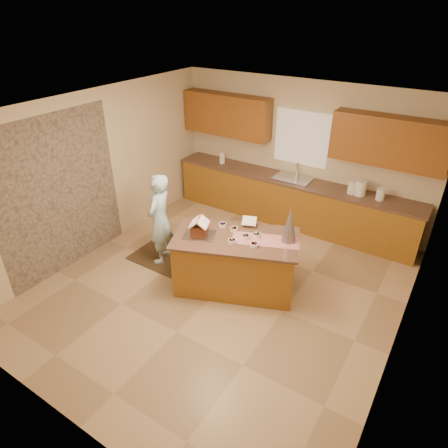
# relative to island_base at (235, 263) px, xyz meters

# --- Properties ---
(floor) EXTENTS (5.50, 5.50, 0.00)m
(floor) POSITION_rel_island_base_xyz_m (-0.15, -0.13, -0.42)
(floor) COLOR tan
(floor) RESTS_ON ground
(ceiling) EXTENTS (5.50, 5.50, 0.00)m
(ceiling) POSITION_rel_island_base_xyz_m (-0.15, -0.13, 2.28)
(ceiling) COLOR silver
(ceiling) RESTS_ON floor
(wall_back) EXTENTS (5.50, 5.50, 0.00)m
(wall_back) POSITION_rel_island_base_xyz_m (-0.15, 2.62, 0.93)
(wall_back) COLOR beige
(wall_back) RESTS_ON floor
(wall_front) EXTENTS (5.50, 5.50, 0.00)m
(wall_front) POSITION_rel_island_base_xyz_m (-0.15, -2.88, 0.93)
(wall_front) COLOR beige
(wall_front) RESTS_ON floor
(wall_left) EXTENTS (5.50, 5.50, 0.00)m
(wall_left) POSITION_rel_island_base_xyz_m (-2.65, -0.13, 0.93)
(wall_left) COLOR beige
(wall_left) RESTS_ON floor
(wall_right) EXTENTS (5.50, 5.50, 0.00)m
(wall_right) POSITION_rel_island_base_xyz_m (2.35, -0.13, 0.93)
(wall_right) COLOR beige
(wall_right) RESTS_ON floor
(stone_accent) EXTENTS (0.00, 2.50, 2.50)m
(stone_accent) POSITION_rel_island_base_xyz_m (-2.63, -0.93, 0.83)
(stone_accent) COLOR gray
(stone_accent) RESTS_ON wall_left
(window_curtain) EXTENTS (1.05, 0.03, 1.00)m
(window_curtain) POSITION_rel_island_base_xyz_m (-0.15, 2.59, 1.23)
(window_curtain) COLOR white
(window_curtain) RESTS_ON wall_back
(back_counter_base) EXTENTS (4.80, 0.60, 0.88)m
(back_counter_base) POSITION_rel_island_base_xyz_m (-0.15, 2.32, 0.02)
(back_counter_base) COLOR #925F1E
(back_counter_base) RESTS_ON floor
(back_counter_top) EXTENTS (4.85, 0.63, 0.04)m
(back_counter_top) POSITION_rel_island_base_xyz_m (-0.15, 2.32, 0.48)
(back_counter_top) COLOR brown
(back_counter_top) RESTS_ON back_counter_base
(upper_cabinet_left) EXTENTS (1.85, 0.35, 0.80)m
(upper_cabinet_left) POSITION_rel_island_base_xyz_m (-1.70, 2.44, 1.48)
(upper_cabinet_left) COLOR brown
(upper_cabinet_left) RESTS_ON wall_back
(upper_cabinet_right) EXTENTS (1.85, 0.35, 0.80)m
(upper_cabinet_right) POSITION_rel_island_base_xyz_m (1.40, 2.44, 1.48)
(upper_cabinet_right) COLOR brown
(upper_cabinet_right) RESTS_ON wall_back
(sink) EXTENTS (0.70, 0.45, 0.12)m
(sink) POSITION_rel_island_base_xyz_m (-0.15, 2.32, 0.47)
(sink) COLOR silver
(sink) RESTS_ON back_counter_top
(faucet) EXTENTS (0.03, 0.03, 0.28)m
(faucet) POSITION_rel_island_base_xyz_m (-0.15, 2.50, 0.64)
(faucet) COLOR silver
(faucet) RESTS_ON back_counter_top
(island_base) EXTENTS (1.93, 1.45, 0.85)m
(island_base) POSITION_rel_island_base_xyz_m (0.00, 0.00, 0.00)
(island_base) COLOR #925F1E
(island_base) RESTS_ON floor
(island_top) EXTENTS (2.03, 1.55, 0.04)m
(island_top) POSITION_rel_island_base_xyz_m (0.00, 0.00, 0.44)
(island_top) COLOR brown
(island_top) RESTS_ON island_base
(table_runner) EXTENTS (1.02, 0.68, 0.01)m
(table_runner) POSITION_rel_island_base_xyz_m (0.40, 0.16, 0.47)
(table_runner) COLOR #AF0C1B
(table_runner) RESTS_ON island_top
(baking_tray) EXTENTS (0.53, 0.47, 0.02)m
(baking_tray) POSITION_rel_island_base_xyz_m (-0.47, -0.24, 0.47)
(baking_tray) COLOR silver
(baking_tray) RESTS_ON island_top
(cookbook) EXTENTS (0.26, 0.23, 0.09)m
(cookbook) POSITION_rel_island_base_xyz_m (-0.00, 0.39, 0.55)
(cookbook) COLOR white
(cookbook) RESTS_ON island_top
(tinsel_tree) EXTENTS (0.28, 0.28, 0.53)m
(tinsel_tree) POSITION_rel_island_base_xyz_m (0.68, 0.32, 0.73)
(tinsel_tree) COLOR #9E9EAA
(tinsel_tree) RESTS_ON island_top
(rug) EXTENTS (1.05, 0.69, 0.01)m
(rug) POSITION_rel_island_base_xyz_m (-1.46, -0.05, -0.42)
(rug) COLOR black
(rug) RESTS_ON floor
(boy) EXTENTS (0.49, 0.64, 1.55)m
(boy) POSITION_rel_island_base_xyz_m (-1.41, -0.05, 0.36)
(boy) COLOR #B0DFFB
(boy) RESTS_ON rug
(canister_a) EXTENTS (0.16, 0.16, 0.22)m
(canister_a) POSITION_rel_island_base_xyz_m (0.98, 2.32, 0.61)
(canister_a) COLOR white
(canister_a) RESTS_ON back_counter_top
(canister_b) EXTENTS (0.18, 0.18, 0.26)m
(canister_b) POSITION_rel_island_base_xyz_m (1.12, 2.32, 0.63)
(canister_b) COLOR white
(canister_b) RESTS_ON back_counter_top
(canister_c) EXTENTS (0.14, 0.14, 0.20)m
(canister_c) POSITION_rel_island_base_xyz_m (1.46, 2.32, 0.60)
(canister_c) COLOR white
(canister_c) RESTS_ON back_counter_top
(paper_towel) EXTENTS (0.11, 0.11, 0.24)m
(paper_towel) POSITION_rel_island_base_xyz_m (-1.73, 2.32, 0.62)
(paper_towel) COLOR white
(paper_towel) RESTS_ON back_counter_top
(gingerbread_house) EXTENTS (0.35, 0.35, 0.27)m
(gingerbread_house) POSITION_rel_island_base_xyz_m (-0.47, -0.24, 0.59)
(gingerbread_house) COLOR brown
(gingerbread_house) RESTS_ON baking_tray
(candy_bowls) EXTENTS (0.79, 0.45, 0.05)m
(candy_bowls) POSITION_rel_island_base_xyz_m (0.05, 0.05, 0.49)
(candy_bowls) COLOR red
(candy_bowls) RESTS_ON island_top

